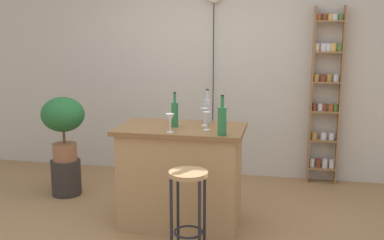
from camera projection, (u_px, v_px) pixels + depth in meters
ground at (174, 237)px, 4.00m from camera, size 12.00×12.00×0.00m
back_wall at (211, 64)px, 5.61m from camera, size 6.40×0.10×2.80m
kitchen_counter at (181, 176)px, 4.20m from camera, size 1.15×0.68×0.94m
bar_stool at (188, 196)px, 3.50m from camera, size 0.31×0.31×0.73m
spice_shelf at (326, 94)px, 5.26m from camera, size 0.34×0.14×2.09m
plant_stool at (66, 177)px, 5.02m from camera, size 0.33×0.33×0.40m
potted_plant at (63, 120)px, 4.89m from camera, size 0.47×0.43×0.70m
bottle_olive_oil at (207, 110)px, 4.27m from camera, size 0.07×0.07×0.33m
bottle_wine_red at (175, 114)px, 4.09m from camera, size 0.06×0.06×0.32m
bottle_sauce_amber at (222, 120)px, 3.75m from camera, size 0.07×0.07×0.34m
wine_glass_left at (170, 119)px, 3.86m from camera, size 0.07×0.07×0.16m
wine_glass_center at (204, 113)px, 4.15m from camera, size 0.07×0.07×0.16m
wine_glass_right at (207, 117)px, 3.95m from camera, size 0.07×0.07×0.16m
pendant_globe_light at (214, 0)px, 5.35m from camera, size 0.19×0.19×2.31m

